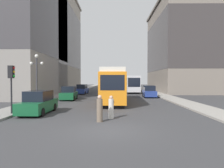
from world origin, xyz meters
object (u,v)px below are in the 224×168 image
(streetcar, at_px, (114,85))
(pedestrian_crossing_near, at_px, (100,109))
(parked_car_right_far, at_px, (149,92))
(lamp_post_left_near, at_px, (37,71))
(pedestrian_crossing_far, at_px, (111,108))
(parked_car_left_near, at_px, (82,89))
(transit_bus, at_px, (130,83))
(traffic_light_near_left, at_px, (11,77))
(parked_car_left_far, at_px, (38,103))
(parked_car_left_mid, at_px, (69,93))

(streetcar, distance_m, pedestrian_crossing_near, 11.29)
(parked_car_right_far, relative_size, lamp_post_left_near, 0.83)
(streetcar, relative_size, pedestrian_crossing_far, 7.61)
(parked_car_left_near, bearing_deg, pedestrian_crossing_far, -73.76)
(transit_bus, distance_m, parked_car_left_near, 10.96)
(pedestrian_crossing_far, relative_size, traffic_light_near_left, 0.44)
(parked_car_left_far, bearing_deg, parked_car_left_mid, 91.07)
(parked_car_right_far, bearing_deg, traffic_light_near_left, 52.94)
(parked_car_left_far, bearing_deg, pedestrian_crossing_near, -30.19)
(parked_car_right_far, distance_m, parked_car_left_far, 18.67)
(parked_car_left_near, distance_m, pedestrian_crossing_far, 24.42)
(parked_car_left_far, distance_m, lamp_post_left_near, 5.62)
(parked_car_left_far, height_order, pedestrian_crossing_near, parked_car_left_far)
(parked_car_left_mid, xyz_separation_m, parked_car_left_far, (0.00, -10.79, 0.00))
(pedestrian_crossing_far, bearing_deg, parked_car_right_far, -90.88)
(parked_car_left_mid, xyz_separation_m, pedestrian_crossing_near, (5.14, -13.91, -0.04))
(parked_car_left_mid, relative_size, lamp_post_left_near, 0.87)
(parked_car_left_near, bearing_deg, pedestrian_crossing_near, -75.92)
(pedestrian_crossing_far, relative_size, lamp_post_left_near, 0.31)
(streetcar, distance_m, parked_car_left_far, 10.16)
(parked_car_right_far, bearing_deg, pedestrian_crossing_near, 73.46)
(parked_car_left_near, distance_m, traffic_light_near_left, 22.69)
(streetcar, height_order, parked_car_left_far, streetcar)
(streetcar, relative_size, parked_car_left_far, 2.72)
(streetcar, bearing_deg, transit_bus, 80.62)
(transit_bus, height_order, lamp_post_left_near, lamp_post_left_near)
(pedestrian_crossing_far, height_order, traffic_light_near_left, traffic_light_near_left)
(parked_car_left_mid, bearing_deg, pedestrian_crossing_near, -72.87)
(streetcar, relative_size, parked_car_right_far, 2.83)
(parked_car_left_near, relative_size, parked_car_left_mid, 1.08)
(transit_bus, xyz_separation_m, parked_car_left_near, (-9.63, -5.13, -1.10))
(parked_car_left_mid, height_order, pedestrian_crossing_near, parked_car_left_mid)
(parked_car_left_far, bearing_deg, pedestrian_crossing_far, -18.49)
(transit_bus, bearing_deg, pedestrian_crossing_near, -100.50)
(pedestrian_crossing_near, bearing_deg, transit_bus, 121.30)
(parked_car_left_near, height_order, pedestrian_crossing_near, parked_car_left_near)
(transit_bus, relative_size, pedestrian_crossing_far, 7.56)
(streetcar, distance_m, parked_car_left_near, 14.92)
(parked_car_right_far, relative_size, parked_car_left_far, 0.96)
(pedestrian_crossing_far, distance_m, lamp_post_left_near, 10.58)
(transit_bus, xyz_separation_m, pedestrian_crossing_far, (-3.77, -28.83, -1.20))
(streetcar, height_order, lamp_post_left_near, lamp_post_left_near)
(streetcar, relative_size, lamp_post_left_near, 2.36)
(streetcar, xyz_separation_m, lamp_post_left_near, (-7.97, -3.52, 1.47))
(pedestrian_crossing_far, distance_m, traffic_light_near_left, 7.94)
(traffic_light_near_left, bearing_deg, parked_car_left_near, 85.73)
(streetcar, distance_m, parked_car_right_far, 8.69)
(streetcar, height_order, parked_car_left_near, streetcar)
(pedestrian_crossing_far, xyz_separation_m, traffic_light_near_left, (-7.55, 1.18, 2.19))
(parked_car_left_mid, relative_size, parked_car_left_far, 1.00)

